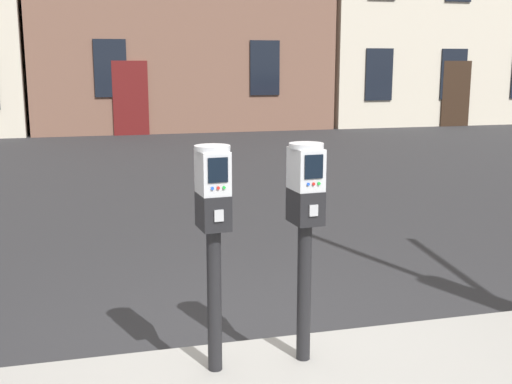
% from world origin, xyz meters
% --- Properties ---
extents(ground_plane, '(160.00, 160.00, 0.00)m').
position_xyz_m(ground_plane, '(0.00, 0.00, 0.00)').
color(ground_plane, '#28282B').
extents(parking_meter_near_kerb, '(0.23, 0.26, 1.43)m').
position_xyz_m(parking_meter_near_kerb, '(-0.40, -0.17, 1.13)').
color(parking_meter_near_kerb, black).
rests_on(parking_meter_near_kerb, sidewalk_slab).
extents(parking_meter_twin_adjacent, '(0.23, 0.26, 1.43)m').
position_xyz_m(parking_meter_twin_adjacent, '(0.19, -0.17, 1.12)').
color(parking_meter_twin_adjacent, black).
rests_on(parking_meter_twin_adjacent, sidewalk_slab).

